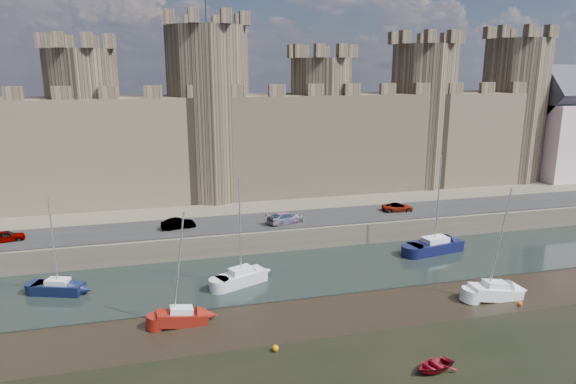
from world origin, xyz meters
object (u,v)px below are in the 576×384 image
car_3 (398,207)px  sailboat_4 (182,316)px  sailboat_1 (58,287)px  sailboat_2 (241,277)px  car_1 (178,224)px  car_2 (286,218)px  car_0 (6,236)px  sailboat_3 (435,245)px  sailboat_5 (495,291)px

car_3 → sailboat_4: bearing=129.6°
sailboat_1 → sailboat_2: bearing=12.0°
car_1 → car_2: 12.30m
car_0 → car_2: (29.92, -0.96, 0.05)m
car_2 → car_0: bearing=68.5°
car_1 → car_3: (27.24, 0.42, -0.07)m
car_2 → sailboat_4: sailboat_4 is taller
car_3 → sailboat_4: 33.37m
car_0 → car_2: 29.93m
car_2 → car_3: bearing=-104.5°
car_3 → sailboat_3: sailboat_3 is taller
car_3 → sailboat_1: sailboat_1 is taller
sailboat_1 → sailboat_5: size_ratio=0.88×
car_0 → sailboat_4: sailboat_4 is taller
car_1 → car_2: (12.26, -0.94, 0.05)m
sailboat_2 → sailboat_4: size_ratio=1.11×
car_1 → sailboat_4: (-0.67, -17.73, -2.41)m
car_3 → sailboat_1: 39.81m
car_1 → sailboat_3: sailboat_3 is taller
sailboat_1 → sailboat_3: sailboat_3 is taller
car_0 → sailboat_1: 11.42m
sailboat_3 → car_1: bearing=153.7°
sailboat_2 → sailboat_5: 23.32m
car_3 → car_0: bearing=97.1°
car_0 → sailboat_1: sailboat_1 is taller
car_0 → sailboat_5: size_ratio=0.36×
car_1 → car_2: size_ratio=0.81×
car_0 → sailboat_3: sailboat_3 is taller
sailboat_1 → sailboat_5: 39.72m
car_1 → car_3: 27.24m
sailboat_2 → car_2: bearing=32.6°
car_0 → sailboat_2: size_ratio=0.35×
sailboat_1 → sailboat_2: 16.72m
car_3 → sailboat_4: (-27.91, -18.15, -2.33)m
car_0 → car_3: bearing=-100.1°
sailboat_4 → car_2: bearing=49.7°
sailboat_2 → sailboat_3: (22.49, 3.23, 0.00)m
car_1 → car_3: size_ratio=0.96×
sailboat_3 → car_2: bearing=145.3°
car_1 → sailboat_4: size_ratio=0.40×
sailboat_1 → sailboat_3: bearing=20.8°
car_1 → sailboat_5: 33.56m
sailboat_1 → sailboat_2: (16.59, -2.07, 0.10)m
car_0 → car_1: bearing=-100.7°
car_0 → sailboat_5: (44.58, -19.90, -2.38)m
car_0 → sailboat_1: (6.33, -9.20, -2.39)m
car_2 → sailboat_2: bearing=126.2°
car_0 → sailboat_4: (16.98, -17.74, -2.41)m
sailboat_3 → sailboat_5: size_ratio=1.07×
sailboat_2 → car_1: bearing=91.8°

